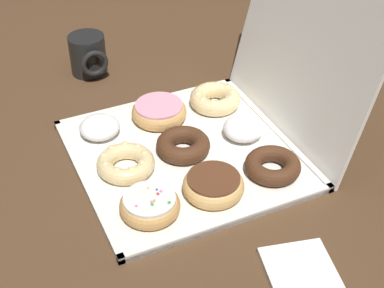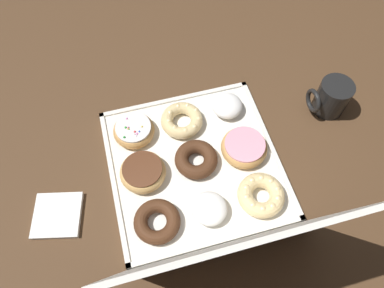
{
  "view_description": "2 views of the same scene",
  "coord_description": "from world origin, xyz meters",
  "px_view_note": "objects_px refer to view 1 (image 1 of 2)",
  "views": [
    {
      "loc": [
        0.83,
        -0.37,
        0.73
      ],
      "look_at": [
        0.01,
        0.01,
        0.04
      ],
      "focal_mm": 53.86,
      "sensor_mm": 36.0,
      "label": 1
    },
    {
      "loc": [
        0.11,
        0.4,
        0.83
      ],
      "look_at": [
        -0.0,
        -0.03,
        0.05
      ],
      "focal_mm": 33.65,
      "sensor_mm": 36.0,
      "label": 2
    }
  ],
  "objects_px": {
    "cruller_donut_1": "(125,162)",
    "sprinkle_donut_2": "(150,205)",
    "cruller_donut_6": "(215,98)",
    "donut_box": "(184,155)",
    "pink_frosted_donut_3": "(157,112)",
    "chocolate_frosted_donut_5": "(214,185)",
    "powdered_filled_donut_7": "(244,129)",
    "chocolate_cake_ring_donut_4": "(182,145)",
    "chocolate_cake_ring_donut_8": "(273,166)",
    "powdered_filled_donut_0": "(100,127)",
    "napkin_stack": "(300,270)",
    "coffee_mug": "(88,54)"
  },
  "relations": [
    {
      "from": "cruller_donut_1",
      "to": "sprinkle_donut_2",
      "type": "xyz_separation_m",
      "value": [
        0.14,
        -0.0,
        0.0
      ]
    },
    {
      "from": "cruller_donut_1",
      "to": "cruller_donut_6",
      "type": "bearing_deg",
      "value": 115.7
    },
    {
      "from": "donut_box",
      "to": "pink_frosted_donut_3",
      "type": "xyz_separation_m",
      "value": [
        -0.13,
        -0.0,
        0.02
      ]
    },
    {
      "from": "sprinkle_donut_2",
      "to": "cruller_donut_6",
      "type": "bearing_deg",
      "value": 135.08
    },
    {
      "from": "cruller_donut_6",
      "to": "chocolate_frosted_donut_5",
      "type": "bearing_deg",
      "value": -27.16
    },
    {
      "from": "sprinkle_donut_2",
      "to": "powdered_filled_donut_7",
      "type": "relative_size",
      "value": 1.29
    },
    {
      "from": "sprinkle_donut_2",
      "to": "cruller_donut_6",
      "type": "xyz_separation_m",
      "value": [
        -0.26,
        0.26,
        0.0
      ]
    },
    {
      "from": "chocolate_cake_ring_donut_4",
      "to": "chocolate_frosted_donut_5",
      "type": "relative_size",
      "value": 0.95
    },
    {
      "from": "powdered_filled_donut_7",
      "to": "chocolate_cake_ring_donut_8",
      "type": "distance_m",
      "value": 0.12
    },
    {
      "from": "cruller_donut_1",
      "to": "cruller_donut_6",
      "type": "xyz_separation_m",
      "value": [
        -0.12,
        0.26,
        0.0
      ]
    },
    {
      "from": "pink_frosted_donut_3",
      "to": "powdered_filled_donut_7",
      "type": "relative_size",
      "value": 1.42
    },
    {
      "from": "chocolate_frosted_donut_5",
      "to": "chocolate_cake_ring_donut_8",
      "type": "relative_size",
      "value": 1.05
    },
    {
      "from": "pink_frosted_donut_3",
      "to": "powdered_filled_donut_0",
      "type": "bearing_deg",
      "value": -89.09
    },
    {
      "from": "cruller_donut_6",
      "to": "napkin_stack",
      "type": "distance_m",
      "value": 0.49
    },
    {
      "from": "donut_box",
      "to": "chocolate_frosted_donut_5",
      "type": "xyz_separation_m",
      "value": [
        0.13,
        0.0,
        0.03
      ]
    },
    {
      "from": "sprinkle_donut_2",
      "to": "pink_frosted_donut_3",
      "type": "distance_m",
      "value": 0.29
    },
    {
      "from": "pink_frosted_donut_3",
      "to": "chocolate_frosted_donut_5",
      "type": "xyz_separation_m",
      "value": [
        0.26,
        0.0,
        0.0
      ]
    },
    {
      "from": "donut_box",
      "to": "napkin_stack",
      "type": "bearing_deg",
      "value": 7.65
    },
    {
      "from": "napkin_stack",
      "to": "powdered_filled_donut_0",
      "type": "bearing_deg",
      "value": -159.3
    },
    {
      "from": "coffee_mug",
      "to": "napkin_stack",
      "type": "distance_m",
      "value": 0.77
    },
    {
      "from": "coffee_mug",
      "to": "cruller_donut_1",
      "type": "bearing_deg",
      "value": -6.97
    },
    {
      "from": "powdered_filled_donut_0",
      "to": "cruller_donut_6",
      "type": "relative_size",
      "value": 0.73
    },
    {
      "from": "chocolate_cake_ring_donut_4",
      "to": "powdered_filled_donut_7",
      "type": "height_order",
      "value": "powdered_filled_donut_7"
    },
    {
      "from": "sprinkle_donut_2",
      "to": "napkin_stack",
      "type": "xyz_separation_m",
      "value": [
        0.22,
        0.17,
        -0.02
      ]
    },
    {
      "from": "chocolate_frosted_donut_5",
      "to": "powdered_filled_donut_7",
      "type": "bearing_deg",
      "value": 133.78
    },
    {
      "from": "cruller_donut_1",
      "to": "coffee_mug",
      "type": "bearing_deg",
      "value": 173.03
    },
    {
      "from": "sprinkle_donut_2",
      "to": "cruller_donut_1",
      "type": "bearing_deg",
      "value": 179.58
    },
    {
      "from": "chocolate_cake_ring_donut_4",
      "to": "cruller_donut_6",
      "type": "height_order",
      "value": "cruller_donut_6"
    },
    {
      "from": "donut_box",
      "to": "pink_frosted_donut_3",
      "type": "relative_size",
      "value": 3.57
    },
    {
      "from": "pink_frosted_donut_3",
      "to": "chocolate_cake_ring_donut_4",
      "type": "xyz_separation_m",
      "value": [
        0.13,
        0.0,
        -0.0
      ]
    },
    {
      "from": "donut_box",
      "to": "cruller_donut_1",
      "type": "xyz_separation_m",
      "value": [
        -0.0,
        -0.12,
        0.02
      ]
    },
    {
      "from": "powdered_filled_donut_0",
      "to": "cruller_donut_6",
      "type": "distance_m",
      "value": 0.27
    },
    {
      "from": "coffee_mug",
      "to": "chocolate_cake_ring_donut_4",
      "type": "bearing_deg",
      "value": 10.35
    },
    {
      "from": "pink_frosted_donut_3",
      "to": "chocolate_cake_ring_donut_4",
      "type": "distance_m",
      "value": 0.13
    },
    {
      "from": "sprinkle_donut_2",
      "to": "chocolate_cake_ring_donut_8",
      "type": "height_order",
      "value": "sprinkle_donut_2"
    },
    {
      "from": "cruller_donut_6",
      "to": "donut_box",
      "type": "bearing_deg",
      "value": -46.02
    },
    {
      "from": "cruller_donut_1",
      "to": "cruller_donut_6",
      "type": "distance_m",
      "value": 0.29
    },
    {
      "from": "pink_frosted_donut_3",
      "to": "chocolate_cake_ring_donut_4",
      "type": "relative_size",
      "value": 1.09
    },
    {
      "from": "powdered_filled_donut_7",
      "to": "powdered_filled_donut_0",
      "type": "bearing_deg",
      "value": -116.33
    },
    {
      "from": "chocolate_cake_ring_donut_8",
      "to": "napkin_stack",
      "type": "height_order",
      "value": "chocolate_cake_ring_donut_8"
    },
    {
      "from": "sprinkle_donut_2",
      "to": "chocolate_frosted_donut_5",
      "type": "height_order",
      "value": "sprinkle_donut_2"
    },
    {
      "from": "cruller_donut_1",
      "to": "napkin_stack",
      "type": "height_order",
      "value": "cruller_donut_1"
    },
    {
      "from": "powdered_filled_donut_0",
      "to": "chocolate_cake_ring_donut_8",
      "type": "distance_m",
      "value": 0.37
    },
    {
      "from": "napkin_stack",
      "to": "chocolate_cake_ring_donut_4",
      "type": "bearing_deg",
      "value": -172.21
    },
    {
      "from": "chocolate_cake_ring_donut_8",
      "to": "coffee_mug",
      "type": "relative_size",
      "value": 1.0
    },
    {
      "from": "powdered_filled_donut_7",
      "to": "chocolate_cake_ring_donut_4",
      "type": "bearing_deg",
      "value": -93.26
    },
    {
      "from": "powdered_filled_donut_0",
      "to": "chocolate_cake_ring_donut_4",
      "type": "distance_m",
      "value": 0.18
    },
    {
      "from": "sprinkle_donut_2",
      "to": "chocolate_frosted_donut_5",
      "type": "bearing_deg",
      "value": 89.66
    },
    {
      "from": "pink_frosted_donut_3",
      "to": "sprinkle_donut_2",
      "type": "bearing_deg",
      "value": -24.65
    },
    {
      "from": "donut_box",
      "to": "coffee_mug",
      "type": "relative_size",
      "value": 3.93
    }
  ]
}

